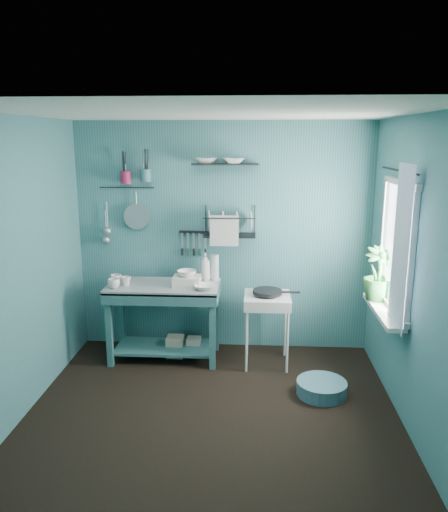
# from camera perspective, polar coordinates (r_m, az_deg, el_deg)

# --- Properties ---
(floor) EXTENTS (3.20, 3.20, 0.00)m
(floor) POSITION_cam_1_polar(r_m,az_deg,el_deg) (4.50, -1.38, -17.60)
(floor) COLOR black
(floor) RESTS_ON ground
(ceiling) EXTENTS (3.20, 3.20, 0.00)m
(ceiling) POSITION_cam_1_polar(r_m,az_deg,el_deg) (3.87, -1.60, 16.07)
(ceiling) COLOR silver
(ceiling) RESTS_ON ground
(wall_back) EXTENTS (3.20, 0.00, 3.20)m
(wall_back) POSITION_cam_1_polar(r_m,az_deg,el_deg) (5.47, -0.09, 2.08)
(wall_back) COLOR #376C70
(wall_back) RESTS_ON ground
(wall_front) EXTENTS (3.20, 0.00, 3.20)m
(wall_front) POSITION_cam_1_polar(r_m,az_deg,el_deg) (2.60, -4.45, -10.83)
(wall_front) COLOR #376C70
(wall_front) RESTS_ON ground
(wall_left) EXTENTS (0.00, 3.00, 3.00)m
(wall_left) POSITION_cam_1_polar(r_m,az_deg,el_deg) (4.44, -22.51, -1.58)
(wall_left) COLOR #376C70
(wall_left) RESTS_ON ground
(wall_right) EXTENTS (0.00, 3.00, 3.00)m
(wall_right) POSITION_cam_1_polar(r_m,az_deg,el_deg) (4.19, 20.92, -2.31)
(wall_right) COLOR #376C70
(wall_right) RESTS_ON ground
(work_counter) EXTENTS (1.25, 0.78, 0.82)m
(work_counter) POSITION_cam_1_polar(r_m,az_deg,el_deg) (5.39, -6.81, -7.45)
(work_counter) COLOR #2D5D5F
(work_counter) RESTS_ON floor
(mug_left) EXTENTS (0.12, 0.12, 0.10)m
(mug_left) POSITION_cam_1_polar(r_m,az_deg,el_deg) (5.21, -12.47, -3.09)
(mug_left) COLOR white
(mug_left) RESTS_ON work_counter
(mug_mid) EXTENTS (0.14, 0.14, 0.09)m
(mug_mid) POSITION_cam_1_polar(r_m,az_deg,el_deg) (5.27, -11.13, -2.84)
(mug_mid) COLOR white
(mug_mid) RESTS_ON work_counter
(mug_right) EXTENTS (0.17, 0.17, 0.10)m
(mug_right) POSITION_cam_1_polar(r_m,az_deg,el_deg) (5.36, -12.21, -2.61)
(mug_right) COLOR white
(mug_right) RESTS_ON work_counter
(wash_tub) EXTENTS (0.28, 0.22, 0.10)m
(wash_tub) POSITION_cam_1_polar(r_m,az_deg,el_deg) (5.19, -4.27, -2.85)
(wash_tub) COLOR silver
(wash_tub) RESTS_ON work_counter
(tub_bowl) EXTENTS (0.19, 0.19, 0.06)m
(tub_bowl) POSITION_cam_1_polar(r_m,az_deg,el_deg) (5.17, -4.28, -1.99)
(tub_bowl) COLOR white
(tub_bowl) RESTS_ON wash_tub
(soap_bottle) EXTENTS (0.11, 0.12, 0.30)m
(soap_bottle) POSITION_cam_1_polar(r_m,az_deg,el_deg) (5.35, -2.16, -1.21)
(soap_bottle) COLOR silver
(soap_bottle) RESTS_ON work_counter
(water_bottle) EXTENTS (0.09, 0.09, 0.28)m
(water_bottle) POSITION_cam_1_polar(r_m,az_deg,el_deg) (5.36, -1.08, -1.27)
(water_bottle) COLOR silver
(water_bottle) RESTS_ON work_counter
(counter_bowl) EXTENTS (0.22, 0.22, 0.05)m
(counter_bowl) POSITION_cam_1_polar(r_m,az_deg,el_deg) (5.05, -2.21, -3.56)
(counter_bowl) COLOR white
(counter_bowl) RESTS_ON work_counter
(hotplate_stand) EXTENTS (0.48, 0.48, 0.75)m
(hotplate_stand) POSITION_cam_1_polar(r_m,az_deg,el_deg) (5.25, 4.89, -8.39)
(hotplate_stand) COLOR silver
(hotplate_stand) RESTS_ON floor
(frying_pan) EXTENTS (0.30, 0.30, 0.03)m
(frying_pan) POSITION_cam_1_polar(r_m,az_deg,el_deg) (5.12, 4.98, -4.09)
(frying_pan) COLOR black
(frying_pan) RESTS_ON hotplate_stand
(knife_strip) EXTENTS (0.32, 0.03, 0.03)m
(knife_strip) POSITION_cam_1_polar(r_m,az_deg,el_deg) (5.45, -3.49, 2.75)
(knife_strip) COLOR black
(knife_strip) RESTS_ON wall_back
(dish_rack) EXTENTS (0.58, 0.33, 0.32)m
(dish_rack) POSITION_cam_1_polar(r_m,az_deg,el_deg) (5.30, 0.66, 3.99)
(dish_rack) COLOR black
(dish_rack) RESTS_ON wall_back
(upper_shelf) EXTENTS (0.72, 0.26, 0.01)m
(upper_shelf) POSITION_cam_1_polar(r_m,az_deg,el_deg) (5.27, 0.09, 10.45)
(upper_shelf) COLOR black
(upper_shelf) RESTS_ON wall_back
(shelf_bowl_left) EXTENTS (0.25, 0.25, 0.06)m
(shelf_bowl_left) POSITION_cam_1_polar(r_m,az_deg,el_deg) (5.28, -2.05, 11.00)
(shelf_bowl_left) COLOR white
(shelf_bowl_left) RESTS_ON upper_shelf
(shelf_bowl_right) EXTENTS (0.25, 0.25, 0.06)m
(shelf_bowl_right) POSITION_cam_1_polar(r_m,az_deg,el_deg) (5.26, 1.11, 10.90)
(shelf_bowl_right) COLOR white
(shelf_bowl_right) RESTS_ON upper_shelf
(utensil_cup_magenta) EXTENTS (0.11, 0.11, 0.13)m
(utensil_cup_magenta) POSITION_cam_1_polar(r_m,az_deg,el_deg) (5.46, -11.16, 8.80)
(utensil_cup_magenta) COLOR maroon
(utensil_cup_magenta) RESTS_ON wall_back
(utensil_cup_teal) EXTENTS (0.11, 0.11, 0.13)m
(utensil_cup_teal) POSITION_cam_1_polar(r_m,az_deg,el_deg) (5.41, -8.92, 9.09)
(utensil_cup_teal) COLOR #3A6F7A
(utensil_cup_teal) RESTS_ON wall_back
(colander) EXTENTS (0.28, 0.03, 0.28)m
(colander) POSITION_cam_1_polar(r_m,az_deg,el_deg) (5.52, -9.96, 4.47)
(colander) COLOR #AFB0B7
(colander) RESTS_ON wall_back
(ladle_outer) EXTENTS (0.01, 0.01, 0.30)m
(ladle_outer) POSITION_cam_1_polar(r_m,az_deg,el_deg) (5.61, -13.23, 4.56)
(ladle_outer) COLOR #AFB0B7
(ladle_outer) RESTS_ON wall_back
(ladle_inner) EXTENTS (0.01, 0.01, 0.30)m
(ladle_inner) POSITION_cam_1_polar(r_m,az_deg,el_deg) (5.63, -13.35, 3.52)
(ladle_inner) COLOR #AFB0B7
(ladle_inner) RESTS_ON wall_back
(hook_rail) EXTENTS (0.60, 0.01, 0.01)m
(hook_rail) POSITION_cam_1_polar(r_m,az_deg,el_deg) (5.52, -11.04, 7.69)
(hook_rail) COLOR black
(hook_rail) RESTS_ON wall_back
(window_glass) EXTENTS (0.00, 1.10, 1.10)m
(window_glass) POSITION_cam_1_polar(r_m,az_deg,el_deg) (4.57, 19.27, 1.01)
(window_glass) COLOR white
(window_glass) RESTS_ON wall_right
(windowsill) EXTENTS (0.16, 0.95, 0.04)m
(windowsill) POSITION_cam_1_polar(r_m,az_deg,el_deg) (4.70, 17.72, -6.01)
(windowsill) COLOR silver
(windowsill) RESTS_ON wall_right
(curtain) EXTENTS (0.00, 1.35, 1.35)m
(curtain) POSITION_cam_1_polar(r_m,az_deg,el_deg) (4.26, 19.53, 0.83)
(curtain) COLOR silver
(curtain) RESTS_ON wall_right
(curtain_rod) EXTENTS (0.02, 1.05, 0.02)m
(curtain_rod) POSITION_cam_1_polar(r_m,az_deg,el_deg) (4.47, 19.35, 9.19)
(curtain_rod) COLOR black
(curtain_rod) RESTS_ON wall_right
(potted_plant) EXTENTS (0.35, 0.35, 0.51)m
(potted_plant) POSITION_cam_1_polar(r_m,az_deg,el_deg) (4.87, 17.23, -1.94)
(potted_plant) COLOR #2A692F
(potted_plant) RESTS_ON windowsill
(storage_tin_large) EXTENTS (0.18, 0.18, 0.22)m
(storage_tin_large) POSITION_cam_1_polar(r_m,az_deg,el_deg) (5.53, -5.59, -10.23)
(storage_tin_large) COLOR gray
(storage_tin_large) RESTS_ON floor
(storage_tin_small) EXTENTS (0.15, 0.15, 0.20)m
(storage_tin_small) POSITION_cam_1_polar(r_m,az_deg,el_deg) (5.54, -3.46, -10.29)
(storage_tin_small) COLOR gray
(storage_tin_small) RESTS_ON floor
(floor_basin) EXTENTS (0.46, 0.46, 0.13)m
(floor_basin) POSITION_cam_1_polar(r_m,az_deg,el_deg) (4.85, 11.09, -14.58)
(floor_basin) COLOR #416E7F
(floor_basin) RESTS_ON floor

